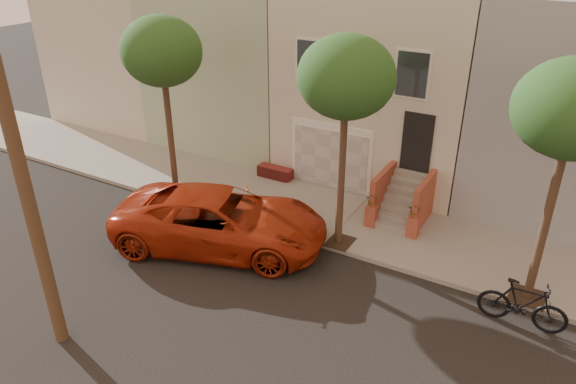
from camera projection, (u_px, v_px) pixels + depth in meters
The scene contains 8 objects.
ground at pixel (240, 304), 13.92m from camera, with size 90.00×90.00×0.00m, color black.
sidewalk at pixel (329, 216), 18.03m from camera, with size 40.00×3.70×0.15m, color gray.
house_row at pixel (397, 75), 20.94m from camera, with size 33.10×11.70×7.00m.
tree_left at pixel (162, 53), 17.03m from camera, with size 2.70×2.57×6.30m.
tree_mid at pixel (346, 79), 14.13m from camera, with size 2.70×2.57×6.30m.
tree_right at pixel (574, 111), 11.67m from camera, with size 2.70×2.57×6.30m.
pickup_truck at pixel (221, 220), 16.11m from camera, with size 2.98×6.47×1.80m, color #9E260E.
motorcycle at pixel (523, 304), 12.93m from camera, with size 0.60×2.11×1.27m, color black.
Camera 1 is at (6.65, -8.99, 8.90)m, focal length 33.03 mm.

